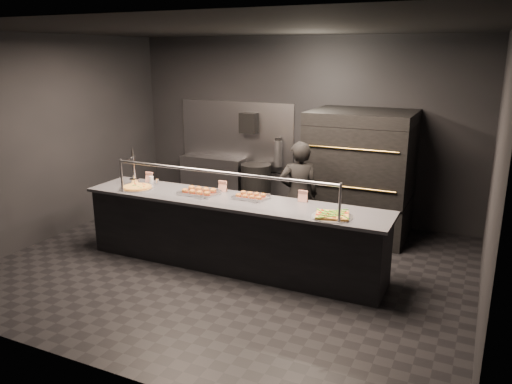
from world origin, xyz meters
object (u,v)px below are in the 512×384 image
Objects in this scene: slider_tray_b at (251,196)px; service_counter at (232,233)px; pizza_oven at (360,173)px; beer_tap at (134,174)px; trash_bin at (256,189)px; prep_shelf at (213,181)px; round_pizza at (137,187)px; towel_dispenser at (249,123)px; slider_tray_a at (199,192)px; square_pizza at (332,215)px; worker at (298,195)px; fire_extinguisher at (278,153)px.

service_counter is at bearing -143.60° from slider_tray_b.
pizza_oven is 3.34m from beer_tap.
beer_tap reaches higher than trash_bin.
pizza_oven is at bearing -9.64° from trash_bin.
prep_shelf is 2.46m from round_pizza.
slider_tray_b is at bearing -63.76° from towel_dispenser.
towel_dispenser is (-2.10, 0.49, 0.58)m from pizza_oven.
service_counter reaches higher than trash_bin.
square_pizza is (1.89, -0.19, -0.01)m from slider_tray_a.
service_counter is at bearing -69.37° from towel_dispenser.
slider_tray_b is 0.95m from worker.
slider_tray_a is (1.09, -0.04, -0.13)m from beer_tap.
slider_tray_b is (1.80, 0.07, -0.13)m from beer_tap.
round_pizza is 1.00× the size of square_pizza.
prep_shelf is 2.57m from slider_tray_a.
pizza_oven reaches higher than slider_tray_a.
worker is at bearing -31.17° from prep_shelf.
fire_extinguisher is at bearing 61.67° from beer_tap.
service_counter is 0.54m from slider_tray_b.
trash_bin is 0.56× the size of worker.
service_counter is 2.78m from towel_dispenser.
trash_bin is (-2.06, 2.37, -0.51)m from square_pizza.
round_pizza is at bearing -142.99° from pizza_oven.
beer_tap reaches higher than round_pizza.
service_counter is 1.72m from beer_tap.
service_counter is 11.71× the size of towel_dispenser.
slider_tray_a is 1.44m from worker.
pizza_oven is (1.20, 1.90, 0.50)m from service_counter.
slider_tray_b is at bearing -76.16° from fire_extinguisher.
worker is (2.14, 0.95, -0.30)m from beer_tap.
beer_tap is (0.00, -2.24, 0.63)m from prep_shelf.
service_counter is 2.65× the size of worker.
pizza_oven reaches higher than prep_shelf.
round_pizza is at bearing -86.03° from prep_shelf.
prep_shelf is 2.46× the size of slider_tray_b.
slider_tray_a is at bearing 174.10° from square_pizza.
round_pizza is 2.48m from trash_bin.
square_pizza is (1.38, -0.15, 0.47)m from service_counter.
service_counter is 7.40× the size of beer_tap.
service_counter is at bearing 34.14° from worker.
square_pizza is at bearing -48.11° from towel_dispenser.
fire_extinguisher reaches higher than slider_tray_a.
slider_tray_a is (-0.16, -2.36, -0.11)m from fire_extinguisher.
beer_tap reaches higher than service_counter.
pizza_oven is 2.21× the size of trash_bin.
round_pizza is 0.55× the size of trash_bin.
towel_dispenser reaches higher than slider_tray_b.
towel_dispenser is at bearing 99.50° from slider_tray_a.
pizza_oven is 2.06m from square_pizza.
round_pizza is (0.17, -0.17, -0.14)m from beer_tap.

